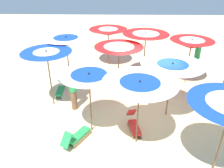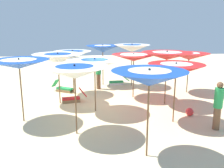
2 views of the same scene
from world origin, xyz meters
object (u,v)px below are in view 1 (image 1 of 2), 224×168
object	(u,v)px
beach_umbrella_10	(89,79)
beach_umbrella_11	(47,56)
beachgoer_0	(73,88)
beachgoer_1	(197,57)
lounger_2	(134,125)
beach_ball	(171,71)
beach_umbrella_2	(146,37)
beach_umbrella_6	(119,50)
lounger_0	(61,90)
beach_umbrella_5	(172,68)
beach_umbrella_9	(140,88)
beach_umbrella_7	(66,42)
beach_umbrella_3	(108,32)
beach_umbrella_1	(191,44)
lounger_1	(77,136)

from	to	relation	value
beach_umbrella_10	beach_umbrella_11	bearing A→B (deg)	47.27
beachgoer_0	beachgoer_1	world-z (taller)	beachgoer_0
lounger_2	beach_ball	distance (m)	5.28
beach_umbrella_2	beach_umbrella_11	distance (m)	4.83
lounger_2	beachgoer_0	world-z (taller)	beachgoer_0
beach_umbrella_6	beach_umbrella_11	size ratio (longest dim) A/B	0.91
lounger_0	beachgoer_1	xyz separation A→B (m)	(2.57, -6.96, 0.70)
beach_umbrella_2	beach_umbrella_11	size ratio (longest dim) A/B	1.01
beach_umbrella_5	beach_umbrella_9	size ratio (longest dim) A/B	0.97
lounger_2	beach_ball	bearing A→B (deg)	143.91
beach_umbrella_7	beach_umbrella_11	distance (m)	1.73
beach_umbrella_3	beach_umbrella_7	distance (m)	3.27
beach_umbrella_1	lounger_1	xyz separation A→B (m)	(-4.50, 4.84, -1.80)
beach_umbrella_1	beach_ball	size ratio (longest dim) A/B	7.13
beach_umbrella_1	lounger_2	world-z (taller)	beach_umbrella_1
beach_umbrella_7	beach_umbrella_9	world-z (taller)	beach_umbrella_7
beach_umbrella_7	lounger_0	bearing A→B (deg)	158.83
beach_umbrella_2	lounger_2	xyz separation A→B (m)	(-4.21, 0.74, -2.02)
lounger_2	beachgoer_1	xyz separation A→B (m)	(5.12, -3.72, 0.68)
beach_umbrella_1	beach_ball	bearing A→B (deg)	32.06
beach_umbrella_11	beach_ball	xyz separation A→B (m)	(3.10, -5.67, -2.03)
beach_umbrella_3	beach_ball	distance (m)	4.11
beach_umbrella_1	beachgoer_0	xyz separation A→B (m)	(-2.54, 5.25, -1.04)
beach_umbrella_7	lounger_0	xyz separation A→B (m)	(-0.78, 0.30, -2.05)
beach_umbrella_3	lounger_1	size ratio (longest dim) A/B	1.79
beach_umbrella_5	beach_umbrella_9	distance (m)	2.08
beach_umbrella_2	beach_umbrella_10	distance (m)	4.82
lounger_2	beach_umbrella_1	bearing A→B (deg)	133.31
beach_umbrella_6	lounger_1	bearing A→B (deg)	158.79
beach_umbrella_3	lounger_0	xyz separation A→B (m)	(-3.50, 2.10, -1.76)
beach_umbrella_1	beach_umbrella_9	world-z (taller)	beach_umbrella_9
beach_umbrella_9	beach_umbrella_11	bearing A→B (deg)	56.32
lounger_1	beach_umbrella_10	bearing A→B (deg)	-4.68
beach_umbrella_5	beach_umbrella_10	distance (m)	3.06
beach_umbrella_7	beach_umbrella_5	bearing A→B (deg)	-118.55
beach_umbrella_3	beach_umbrella_10	xyz separation A→B (m)	(-6.08, 0.39, 0.13)
lounger_1	beach_umbrella_6	bearing A→B (deg)	10.07
beach_umbrella_6	beach_umbrella_11	bearing A→B (deg)	115.45
beach_umbrella_9	beach_umbrella_10	size ratio (longest dim) A/B	1.02
lounger_0	beach_umbrella_3	bearing A→B (deg)	146.73
beach_umbrella_5	beachgoer_1	size ratio (longest dim) A/B	1.34
beach_umbrella_1	beach_ball	world-z (taller)	beach_umbrella_1
beach_umbrella_11	beachgoer_1	size ratio (longest dim) A/B	1.43
lounger_1	beach_ball	xyz separation A→B (m)	(5.38, -4.28, -0.05)
beach_umbrella_5	beach_umbrella_7	world-z (taller)	beach_umbrella_7
beach_umbrella_10	lounger_1	size ratio (longest dim) A/B	1.89
beach_umbrella_5	beach_umbrella_7	xyz separation A→B (m)	(2.34, 4.29, 0.22)
beach_umbrella_7	lounger_2	distance (m)	4.88
lounger_1	lounger_2	distance (m)	2.06
beach_ball	beach_umbrella_11	bearing A→B (deg)	118.64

